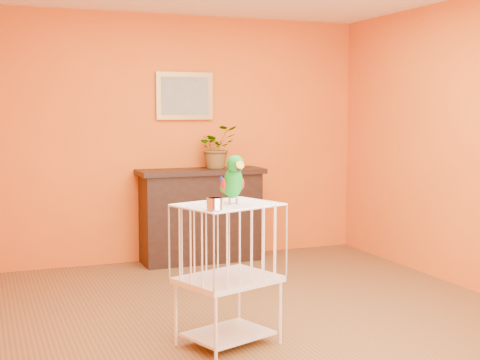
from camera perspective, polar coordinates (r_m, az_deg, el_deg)
name	(u,v)px	position (r m, az deg, el deg)	size (l,w,h in m)	color
ground	(268,316)	(5.31, 2.43, -11.54)	(4.50, 4.50, 0.00)	brown
room_shell	(269,112)	(5.06, 2.51, 5.83)	(4.50, 4.50, 4.50)	orange
console_cabinet	(201,215)	(7.08, -3.36, -3.02)	(1.33, 0.48, 0.98)	black
potted_plant	(217,152)	(7.07, -2.01, 2.42)	(0.41, 0.45, 0.35)	#26722D
framed_picture	(185,96)	(7.15, -4.74, 7.16)	(0.62, 0.04, 0.50)	#B69041
birdcage	(228,272)	(4.56, -1.02, -7.89)	(0.75, 0.66, 0.97)	white
feed_cup	(215,204)	(4.18, -2.16, -2.03)	(0.11, 0.11, 0.07)	silver
parrot	(233,179)	(4.44, -0.58, 0.08)	(0.16, 0.30, 0.33)	#59544C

